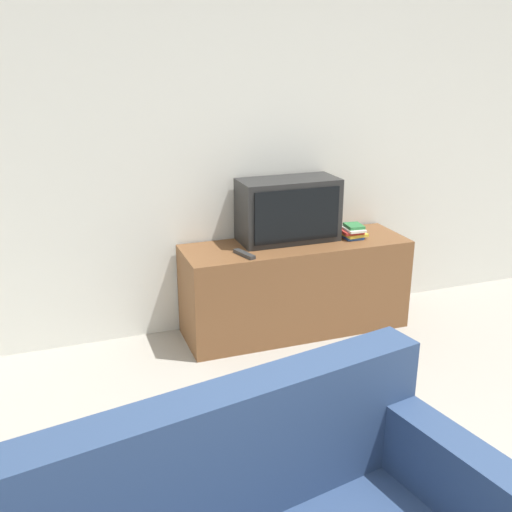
{
  "coord_description": "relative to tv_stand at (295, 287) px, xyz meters",
  "views": [
    {
      "loc": [
        -1.26,
        -0.97,
        1.98
      ],
      "look_at": [
        -0.14,
        2.14,
        0.82
      ],
      "focal_mm": 42.0,
      "sensor_mm": 36.0,
      "label": 1
    }
  ],
  "objects": [
    {
      "name": "book_stack",
      "position": [
        0.44,
        -0.02,
        0.38
      ],
      "size": [
        0.18,
        0.19,
        0.1
      ],
      "color": "#23478E",
      "rests_on": "tv_stand"
    },
    {
      "name": "remote_on_stand",
      "position": [
        -0.43,
        -0.13,
        0.35
      ],
      "size": [
        0.1,
        0.2,
        0.02
      ],
      "rotation": [
        0.0,
        0.0,
        0.29
      ],
      "color": "#2D2D2D",
      "rests_on": "tv_stand"
    },
    {
      "name": "television",
      "position": [
        -0.03,
        0.09,
        0.56
      ],
      "size": [
        0.7,
        0.33,
        0.44
      ],
      "color": "black",
      "rests_on": "tv_stand"
    },
    {
      "name": "tv_stand",
      "position": [
        0.0,
        0.0,
        0.0
      ],
      "size": [
        1.62,
        0.51,
        0.67
      ],
      "color": "brown",
      "rests_on": "ground_plane"
    },
    {
      "name": "wall_back",
      "position": [
        -0.37,
        0.31,
        0.97
      ],
      "size": [
        9.0,
        0.06,
        2.6
      ],
      "color": "silver",
      "rests_on": "ground_plane"
    }
  ]
}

